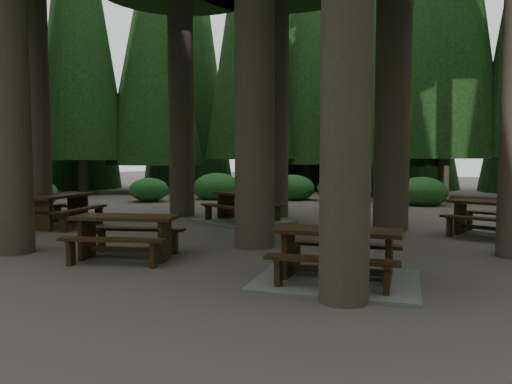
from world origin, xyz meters
The scene contains 7 objects.
ground centered at (0.00, 0.00, 0.00)m, with size 80.00×80.00×0.00m, color #4C443E.
picnic_table_a centered at (3.51, -1.63, 0.28)m, with size 2.88×2.60×0.82m.
picnic_table_b centered at (-5.19, -0.28, 0.58)m, with size 2.20×2.44×0.87m.
picnic_table_c centered at (-1.69, 3.29, 0.30)m, with size 2.95×2.64×0.85m.
picnic_table_d centered at (4.83, 4.37, 0.56)m, with size 2.18×1.86×0.84m.
picnic_table_e centered at (-0.48, -2.21, 0.54)m, with size 2.36×2.19×0.82m.
shrub_ring centered at (0.70, 0.75, 0.40)m, with size 23.86×24.64×1.49m.
Camera 1 is at (6.59, -8.52, 1.92)m, focal length 35.00 mm.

